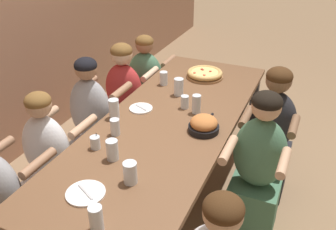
{
  "coord_description": "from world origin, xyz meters",
  "views": [
    {
      "loc": [
        -2.17,
        -0.94,
        2.15
      ],
      "look_at": [
        0.0,
        0.0,
        0.83
      ],
      "focal_mm": 40.0,
      "sensor_mm": 36.0,
      "label": 1
    }
  ],
  "objects_px": {
    "drinking_glass_f": "(114,110)",
    "diner_far_midleft": "(51,170)",
    "drinking_glass_b": "(164,79)",
    "drinking_glass_e": "(96,220)",
    "diner_far_right": "(146,89)",
    "diner_far_center": "(93,130)",
    "diner_near_midright": "(270,139)",
    "cocktail_glass_blue": "(95,143)",
    "diner_far_midright": "(125,105)",
    "diner_near_center": "(257,174)",
    "drinking_glass_d": "(185,102)",
    "diner_far_left": "(2,212)",
    "empty_plate_b": "(86,193)",
    "skillet_bowl": "(204,125)",
    "drinking_glass_h": "(179,88)",
    "drinking_glass_c": "(196,105)",
    "drinking_glass_g": "(115,128)",
    "empty_plate_a": "(141,108)",
    "drinking_glass_i": "(130,174)",
    "drinking_glass_a": "(112,151)",
    "pizza_board_main": "(205,74)"
  },
  "relations": [
    {
      "from": "drinking_glass_c",
      "to": "drinking_glass_g",
      "type": "xyz_separation_m",
      "value": [
        -0.51,
        0.4,
        -0.02
      ]
    },
    {
      "from": "cocktail_glass_blue",
      "to": "diner_far_midright",
      "type": "xyz_separation_m",
      "value": [
        1.06,
        0.39,
        -0.31
      ]
    },
    {
      "from": "empty_plate_b",
      "to": "drinking_glass_d",
      "type": "xyz_separation_m",
      "value": [
        1.15,
        -0.13,
        0.05
      ]
    },
    {
      "from": "drinking_glass_e",
      "to": "drinking_glass_i",
      "type": "height_order",
      "value": "drinking_glass_e"
    },
    {
      "from": "skillet_bowl",
      "to": "diner_near_midright",
      "type": "xyz_separation_m",
      "value": [
        0.51,
        -0.4,
        -0.31
      ]
    },
    {
      "from": "diner_near_center",
      "to": "diner_far_center",
      "type": "xyz_separation_m",
      "value": [
        0.04,
        1.37,
        -0.0
      ]
    },
    {
      "from": "drinking_glass_b",
      "to": "drinking_glass_h",
      "type": "height_order",
      "value": "drinking_glass_h"
    },
    {
      "from": "empty_plate_a",
      "to": "drinking_glass_e",
      "type": "xyz_separation_m",
      "value": [
        -1.19,
        -0.37,
        0.06
      ]
    },
    {
      "from": "diner_near_center",
      "to": "diner_far_center",
      "type": "bearing_deg",
      "value": -1.58
    },
    {
      "from": "drinking_glass_h",
      "to": "diner_far_center",
      "type": "xyz_separation_m",
      "value": [
        -0.42,
        0.59,
        -0.32
      ]
    },
    {
      "from": "diner_far_center",
      "to": "cocktail_glass_blue",
      "type": "bearing_deg",
      "value": -52.99
    },
    {
      "from": "skillet_bowl",
      "to": "drinking_glass_d",
      "type": "xyz_separation_m",
      "value": [
        0.27,
        0.25,
        -0.0
      ]
    },
    {
      "from": "drinking_glass_b",
      "to": "drinking_glass_e",
      "type": "height_order",
      "value": "drinking_glass_e"
    },
    {
      "from": "empty_plate_b",
      "to": "drinking_glass_g",
      "type": "height_order",
      "value": "drinking_glass_g"
    },
    {
      "from": "diner_far_center",
      "to": "drinking_glass_c",
      "type": "bearing_deg",
      "value": 12.82
    },
    {
      "from": "cocktail_glass_blue",
      "to": "diner_near_center",
      "type": "bearing_deg",
      "value": -63.61
    },
    {
      "from": "diner_far_right",
      "to": "drinking_glass_c",
      "type": "bearing_deg",
      "value": -43.81
    },
    {
      "from": "drinking_glass_e",
      "to": "drinking_glass_d",
      "type": "bearing_deg",
      "value": 2.93
    },
    {
      "from": "drinking_glass_f",
      "to": "drinking_glass_g",
      "type": "distance_m",
      "value": 0.23
    },
    {
      "from": "drinking_glass_e",
      "to": "skillet_bowl",
      "type": "bearing_deg",
      "value": -9.38
    },
    {
      "from": "empty_plate_b",
      "to": "diner_far_midright",
      "type": "bearing_deg",
      "value": 21.95
    },
    {
      "from": "drinking_glass_d",
      "to": "drinking_glass_g",
      "type": "relative_size",
      "value": 0.87
    },
    {
      "from": "diner_far_left",
      "to": "diner_near_center",
      "type": "bearing_deg",
      "value": 35.52
    },
    {
      "from": "drinking_glass_g",
      "to": "drinking_glass_c",
      "type": "bearing_deg",
      "value": -38.12
    },
    {
      "from": "drinking_glass_g",
      "to": "drinking_glass_i",
      "type": "distance_m",
      "value": 0.53
    },
    {
      "from": "diner_far_left",
      "to": "drinking_glass_f",
      "type": "bearing_deg",
      "value": 71.23
    },
    {
      "from": "diner_far_right",
      "to": "empty_plate_a",
      "type": "bearing_deg",
      "value": -65.37
    },
    {
      "from": "diner_far_midleft",
      "to": "drinking_glass_d",
      "type": "bearing_deg",
      "value": 46.9
    },
    {
      "from": "diner_near_midright",
      "to": "cocktail_glass_blue",
      "type": "bearing_deg",
      "value": 45.48
    },
    {
      "from": "diner_far_right",
      "to": "diner_far_center",
      "type": "relative_size",
      "value": 0.91
    },
    {
      "from": "diner_far_center",
      "to": "drinking_glass_f",
      "type": "bearing_deg",
      "value": -22.82
    },
    {
      "from": "drinking_glass_c",
      "to": "skillet_bowl",
      "type": "bearing_deg",
      "value": -149.24
    },
    {
      "from": "drinking_glass_i",
      "to": "drinking_glass_a",
      "type": "bearing_deg",
      "value": 53.51
    },
    {
      "from": "pizza_board_main",
      "to": "skillet_bowl",
      "type": "bearing_deg",
      "value": -161.94
    },
    {
      "from": "pizza_board_main",
      "to": "diner_far_center",
      "type": "bearing_deg",
      "value": 141.72
    },
    {
      "from": "empty_plate_b",
      "to": "diner_far_left",
      "type": "height_order",
      "value": "diner_far_left"
    },
    {
      "from": "drinking_glass_f",
      "to": "skillet_bowl",
      "type": "bearing_deg",
      "value": -82.87
    },
    {
      "from": "drinking_glass_f",
      "to": "diner_far_midleft",
      "type": "relative_size",
      "value": 0.13
    },
    {
      "from": "drinking_glass_e",
      "to": "diner_far_right",
      "type": "bearing_deg",
      "value": 20.6
    },
    {
      "from": "diner_far_midright",
      "to": "diner_near_midright",
      "type": "bearing_deg",
      "value": -2.82
    },
    {
      "from": "cocktail_glass_blue",
      "to": "drinking_glass_i",
      "type": "height_order",
      "value": "drinking_glass_i"
    },
    {
      "from": "pizza_board_main",
      "to": "drinking_glass_h",
      "type": "height_order",
      "value": "drinking_glass_h"
    },
    {
      "from": "drinking_glass_f",
      "to": "drinking_glass_i",
      "type": "relative_size",
      "value": 1.13
    },
    {
      "from": "drinking_glass_e",
      "to": "drinking_glass_c",
      "type": "bearing_deg",
      "value": -1.72
    },
    {
      "from": "pizza_board_main",
      "to": "drinking_glass_b",
      "type": "distance_m",
      "value": 0.41
    },
    {
      "from": "diner_far_midright",
      "to": "diner_near_center",
      "type": "height_order",
      "value": "diner_near_center"
    },
    {
      "from": "drinking_glass_f",
      "to": "drinking_glass_d",
      "type": "bearing_deg",
      "value": -49.99
    },
    {
      "from": "diner_far_left",
      "to": "diner_far_center",
      "type": "distance_m",
      "value": 1.01
    },
    {
      "from": "drinking_glass_b",
      "to": "drinking_glass_e",
      "type": "xyz_separation_m",
      "value": [
        -1.68,
        -0.4,
        0.01
      ]
    },
    {
      "from": "diner_far_midleft",
      "to": "diner_near_center",
      "type": "xyz_separation_m",
      "value": [
        0.51,
        -1.37,
        0.03
      ]
    }
  ]
}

